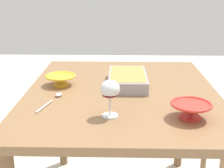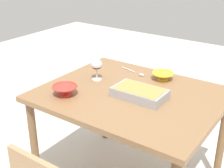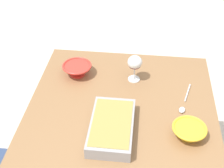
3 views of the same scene
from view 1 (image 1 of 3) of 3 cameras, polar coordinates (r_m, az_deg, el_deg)
name	(u,v)px [view 1 (image 1 of 3)]	position (r m, az deg, el deg)	size (l,w,h in m)	color
dining_table	(122,106)	(1.63, 1.72, -3.91)	(1.15, 0.94, 0.76)	olive
wine_glass	(110,91)	(1.26, -0.36, -1.29)	(0.08, 0.08, 0.15)	white
casserole_dish	(127,79)	(1.66, 2.79, 0.96)	(0.34, 0.20, 0.06)	#99999E
mixing_bowl	(61,79)	(1.68, -9.17, 0.85)	(0.16, 0.16, 0.06)	yellow
small_bowl	(191,109)	(1.31, 13.94, -4.43)	(0.17, 0.17, 0.07)	red
serving_spoon	(54,98)	(1.49, -10.32, -2.53)	(0.24, 0.08, 0.01)	silver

